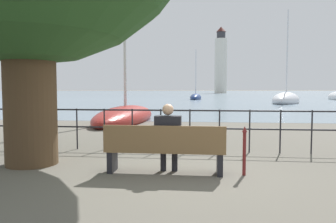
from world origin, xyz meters
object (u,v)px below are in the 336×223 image
at_px(seated_person_left, 168,135).
at_px(harbor_lighthouse, 221,62).
at_px(sailboat_2, 125,115).
at_px(sailboat_0, 286,100).
at_px(sailboat_3, 196,97).
at_px(park_bench, 165,150).
at_px(closed_umbrella, 244,148).

relative_size(seated_person_left, harbor_lighthouse, 0.05).
bearing_deg(sailboat_2, seated_person_left, -70.17).
height_order(seated_person_left, sailboat_0, sailboat_0).
distance_m(sailboat_0, harbor_lighthouse, 88.60).
height_order(seated_person_left, sailboat_3, sailboat_3).
height_order(sailboat_0, harbor_lighthouse, harbor_lighthouse).
bearing_deg(harbor_lighthouse, sailboat_0, -88.23).
height_order(park_bench, sailboat_0, sailboat_0).
xyz_separation_m(sailboat_2, sailboat_3, (2.51, 34.31, 0.00)).
distance_m(park_bench, sailboat_2, 9.99).
bearing_deg(sailboat_3, sailboat_0, -48.77).
xyz_separation_m(sailboat_0, sailboat_2, (-12.65, -21.44, -0.08)).
relative_size(park_bench, seated_person_left, 1.72).
bearing_deg(sailboat_2, closed_umbrella, -63.02).
distance_m(sailboat_3, harbor_lighthouse, 76.18).
distance_m(seated_person_left, sailboat_0, 32.32).
xyz_separation_m(closed_umbrella, harbor_lighthouse, (5.46, 118.75, 11.00)).
bearing_deg(park_bench, sailboat_0, 72.75).
relative_size(sailboat_0, harbor_lighthouse, 0.43).
bearing_deg(sailboat_0, sailboat_3, 150.06).
bearing_deg(sailboat_2, sailboat_3, 87.45).
distance_m(closed_umbrella, sailboat_2, 10.46).
distance_m(seated_person_left, harbor_lighthouse, 119.42).
relative_size(sailboat_3, harbor_lighthouse, 0.32).
bearing_deg(seated_person_left, sailboat_0, 72.81).
bearing_deg(closed_umbrella, park_bench, -177.58).
bearing_deg(park_bench, sailboat_3, 90.69).
relative_size(seated_person_left, sailboat_0, 0.12).
height_order(closed_umbrella, sailboat_0, sailboat_0).
height_order(park_bench, sailboat_3, sailboat_3).
relative_size(closed_umbrella, sailboat_2, 0.07).
bearing_deg(sailboat_0, park_bench, -85.42).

